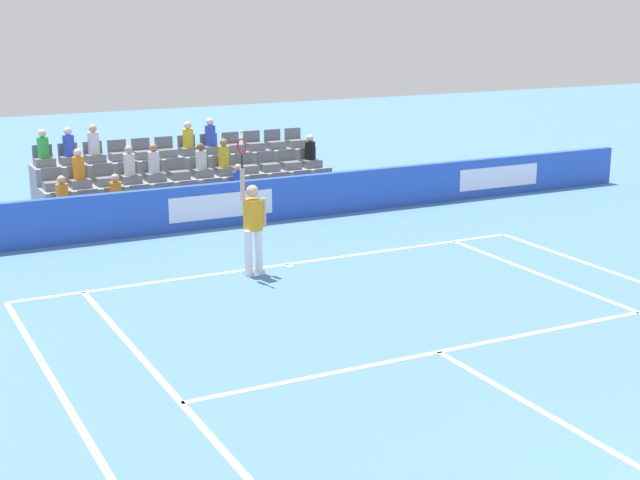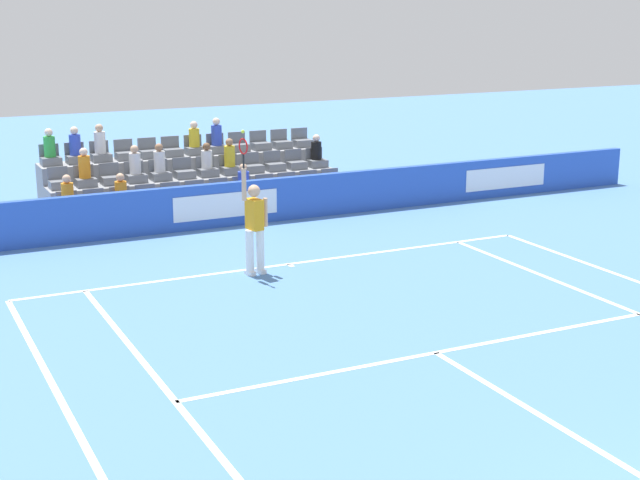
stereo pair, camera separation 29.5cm
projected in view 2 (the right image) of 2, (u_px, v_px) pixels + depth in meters
line_baseline at (289, 264)px, 19.07m from camera, size 10.97×0.10×0.01m
line_service at (436, 353)px, 14.29m from camera, size 8.23×0.10×0.01m
line_centre_service at (578, 438)px, 11.51m from camera, size 0.10×6.40×0.01m
line_singles_sideline_left at (186, 415)px, 12.15m from camera, size 0.10×11.89×0.01m
line_doubles_sideline_left at (80, 436)px, 11.57m from camera, size 0.10×11.89×0.01m
line_centre_mark at (291, 265)px, 18.99m from camera, size 0.10×0.20×0.01m
sponsor_barrier at (225, 205)px, 22.15m from camera, size 24.23×0.22×1.05m
tennis_player at (254, 225)px, 18.15m from camera, size 0.53×0.39×2.85m
stadium_stand at (192, 186)px, 24.15m from camera, size 7.44×2.85×2.20m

